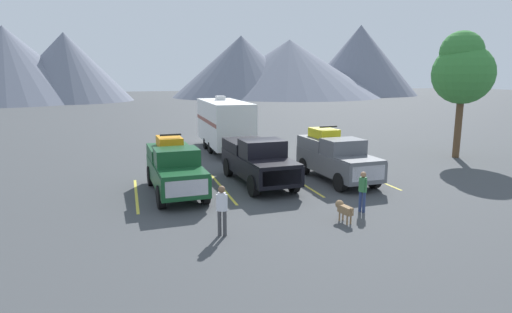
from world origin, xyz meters
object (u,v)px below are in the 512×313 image
object	(u,v)px
pickup_truck_b	(257,160)
camper_trailer_a	(224,122)
pickup_truck_c	(335,156)
person_a	(222,207)
person_b	(363,189)
dog	(343,208)
pickup_truck_a	(174,167)

from	to	relation	value
pickup_truck_b	camper_trailer_a	bearing A→B (deg)	87.15
pickup_truck_b	pickup_truck_c	bearing A→B (deg)	-7.02
camper_trailer_a	pickup_truck_c	bearing A→B (deg)	-70.83
pickup_truck_c	person_a	bearing A→B (deg)	-140.48
person_a	person_b	world-z (taller)	person_a
pickup_truck_b	camper_trailer_a	size ratio (longest dim) A/B	0.66
camper_trailer_a	dog	distance (m)	15.56
pickup_truck_a	pickup_truck_b	bearing A→B (deg)	8.18
pickup_truck_c	camper_trailer_a	world-z (taller)	camper_trailer_a
pickup_truck_a	camper_trailer_a	size ratio (longest dim) A/B	0.63
pickup_truck_a	pickup_truck_b	xyz separation A→B (m)	(4.00, 0.57, -0.03)
camper_trailer_a	dog	xyz separation A→B (m)	(0.85, -15.47, -1.46)
pickup_truck_c	person_a	size ratio (longest dim) A/B	3.23
person_a	pickup_truck_c	bearing A→B (deg)	39.52
person_b	dog	xyz separation A→B (m)	(-1.21, -0.76, -0.42)
pickup_truck_b	person_a	bearing A→B (deg)	-116.46
pickup_truck_a	camper_trailer_a	distance (m)	10.90
person_b	camper_trailer_a	bearing A→B (deg)	97.96
pickup_truck_b	person_b	bearing A→B (deg)	-64.87
pickup_truck_c	person_a	xyz separation A→B (m)	(-6.98, -5.76, -0.22)
camper_trailer_a	person_a	distance (m)	16.01
pickup_truck_c	person_b	world-z (taller)	pickup_truck_c
pickup_truck_c	dog	xyz separation A→B (m)	(-2.57, -5.66, -0.70)
pickup_truck_b	pickup_truck_c	world-z (taller)	pickup_truck_c
pickup_truck_a	dog	bearing A→B (deg)	-46.33
pickup_truck_a	pickup_truck_c	size ratio (longest dim) A/B	1.03
pickup_truck_a	camper_trailer_a	world-z (taller)	camper_trailer_a
dog	person_b	bearing A→B (deg)	31.98
camper_trailer_a	person_b	size ratio (longest dim) A/B	5.70
pickup_truck_c	camper_trailer_a	size ratio (longest dim) A/B	0.61
dog	pickup_truck_b	bearing A→B (deg)	102.07
person_b	pickup_truck_a	bearing A→B (deg)	143.62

